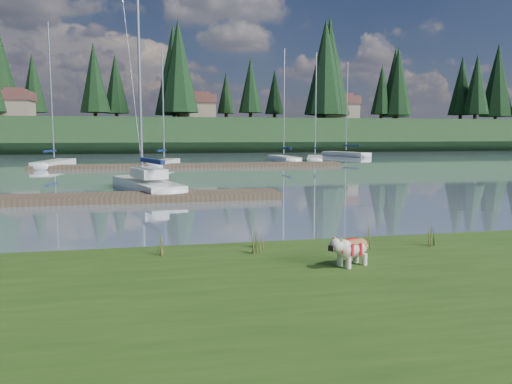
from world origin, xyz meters
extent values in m
plane|color=gray|center=(0.00, 30.00, 0.00)|extent=(200.00, 200.00, 0.00)
cube|color=#2A4815|center=(0.00, -6.00, 0.17)|extent=(60.00, 9.00, 0.35)
cube|color=#1C371B|center=(0.00, 73.00, 2.50)|extent=(200.00, 20.00, 5.00)
cylinder|color=silver|center=(2.03, -4.08, 0.46)|extent=(0.10, 0.10, 0.22)
cylinder|color=silver|center=(1.95, -3.89, 0.46)|extent=(0.10, 0.10, 0.22)
cylinder|color=silver|center=(2.43, -3.91, 0.46)|extent=(0.10, 0.10, 0.22)
cylinder|color=silver|center=(2.34, -3.71, 0.46)|extent=(0.10, 0.10, 0.22)
ellipsoid|color=silver|center=(2.20, -3.89, 0.68)|extent=(0.80, 0.61, 0.33)
ellipsoid|color=#996739|center=(2.20, -3.89, 0.79)|extent=(0.59, 0.51, 0.12)
ellipsoid|color=silver|center=(1.80, -4.07, 0.79)|extent=(0.33, 0.34, 0.25)
cube|color=black|center=(1.70, -4.11, 0.75)|extent=(0.12, 0.14, 0.10)
cube|color=silver|center=(-1.71, 12.24, 0.22)|extent=(3.61, 7.33, 0.70)
ellipsoid|color=silver|center=(-2.73, 15.67, 0.22)|extent=(2.06, 2.32, 0.70)
cylinder|color=silver|center=(-1.89, 12.87, 6.23)|extent=(0.14, 0.14, 10.85)
cube|color=#0E1F50|center=(-1.40, 11.23, 1.55)|extent=(1.12, 3.18, 0.20)
cube|color=silver|center=(-1.59, 11.85, 0.95)|extent=(1.84, 2.82, 0.45)
cube|color=#4C3D2C|center=(-4.00, 9.00, 0.15)|extent=(16.00, 2.00, 0.30)
cube|color=#4C3D2C|center=(2.00, 30.00, 0.15)|extent=(26.00, 2.20, 0.30)
cube|color=silver|center=(-9.52, 32.67, 0.22)|extent=(2.56, 7.30, 0.70)
ellipsoid|color=silver|center=(-9.04, 36.21, 0.22)|extent=(1.81, 2.14, 0.70)
cylinder|color=silver|center=(-9.52, 32.67, 6.39)|extent=(0.12, 0.12, 11.17)
cube|color=#0E1F50|center=(-9.65, 31.70, 1.40)|extent=(0.58, 2.85, 0.20)
cube|color=silver|center=(-0.32, 31.54, 0.22)|extent=(2.99, 5.80, 0.70)
ellipsoid|color=silver|center=(0.56, 34.24, 0.22)|extent=(1.66, 1.86, 0.70)
cylinder|color=silver|center=(-0.32, 31.54, 5.27)|extent=(0.12, 0.12, 8.94)
cube|color=#0E1F50|center=(-0.56, 30.81, 1.40)|extent=(0.89, 2.21, 0.20)
cube|color=silver|center=(11.74, 36.50, 0.22)|extent=(1.79, 6.82, 0.70)
ellipsoid|color=silver|center=(11.61, 39.88, 0.22)|extent=(1.55, 1.90, 0.70)
cylinder|color=silver|center=(11.74, 36.50, 6.00)|extent=(0.12, 0.12, 10.40)
cube|color=#0E1F50|center=(11.77, 35.58, 1.40)|extent=(0.30, 2.70, 0.20)
cube|color=silver|center=(14.86, 35.87, 0.22)|extent=(3.49, 6.63, 0.70)
ellipsoid|color=silver|center=(15.90, 38.94, 0.22)|extent=(1.91, 2.13, 0.70)
cylinder|color=silver|center=(14.86, 35.87, 5.81)|extent=(0.12, 0.12, 10.02)
cube|color=#0E1F50|center=(14.57, 35.03, 1.40)|extent=(1.02, 2.51, 0.20)
cube|color=silver|center=(22.56, 46.65, 0.22)|extent=(3.98, 7.44, 0.70)
ellipsoid|color=silver|center=(21.36, 50.10, 0.22)|extent=(2.16, 2.41, 0.70)
cylinder|color=silver|center=(22.56, 46.65, 6.25)|extent=(0.12, 0.12, 10.89)
cube|color=#0E1F50|center=(22.89, 45.71, 1.40)|extent=(1.15, 2.81, 0.20)
cone|color=#475B23|center=(0.58, -2.59, 0.66)|extent=(0.03, 0.03, 0.62)
cone|color=brown|center=(0.69, -2.66, 0.60)|extent=(0.03, 0.03, 0.49)
cone|color=#475B23|center=(0.64, -2.56, 0.69)|extent=(0.03, 0.03, 0.68)
cone|color=brown|center=(0.72, -2.62, 0.57)|extent=(0.03, 0.03, 0.43)
cone|color=#475B23|center=(0.60, -2.67, 0.63)|extent=(0.03, 0.03, 0.56)
cone|color=#475B23|center=(0.70, -1.97, 0.59)|extent=(0.03, 0.03, 0.48)
cone|color=brown|center=(0.81, -2.04, 0.54)|extent=(0.03, 0.03, 0.39)
cone|color=#475B23|center=(0.76, -1.94, 0.62)|extent=(0.03, 0.03, 0.53)
cone|color=brown|center=(0.84, -2.00, 0.52)|extent=(0.03, 0.03, 0.34)
cone|color=#475B23|center=(0.72, -2.05, 0.57)|extent=(0.03, 0.03, 0.43)
cone|color=#475B23|center=(2.95, -2.68, 0.62)|extent=(0.03, 0.03, 0.55)
cone|color=brown|center=(3.06, -2.75, 0.57)|extent=(0.03, 0.03, 0.44)
cone|color=#475B23|center=(3.01, -2.65, 0.65)|extent=(0.03, 0.03, 0.60)
cone|color=brown|center=(3.09, -2.71, 0.54)|extent=(0.03, 0.03, 0.38)
cone|color=#475B23|center=(2.97, -2.76, 0.60)|extent=(0.03, 0.03, 0.49)
cone|color=#475B23|center=(-1.38, -2.31, 0.61)|extent=(0.03, 0.03, 0.52)
cone|color=brown|center=(-1.27, -2.38, 0.56)|extent=(0.03, 0.03, 0.42)
cone|color=#475B23|center=(-1.32, -2.28, 0.64)|extent=(0.03, 0.03, 0.57)
cone|color=brown|center=(-1.24, -2.34, 0.53)|extent=(0.03, 0.03, 0.36)
cone|color=#475B23|center=(-1.36, -2.39, 0.58)|extent=(0.03, 0.03, 0.47)
cone|color=#475B23|center=(2.37, -2.88, 0.52)|extent=(0.03, 0.03, 0.33)
cone|color=brown|center=(2.48, -2.95, 0.48)|extent=(0.03, 0.03, 0.26)
cone|color=#475B23|center=(2.43, -2.85, 0.53)|extent=(0.03, 0.03, 0.36)
cone|color=brown|center=(2.51, -2.91, 0.47)|extent=(0.03, 0.03, 0.23)
cone|color=#475B23|center=(2.39, -2.96, 0.50)|extent=(0.03, 0.03, 0.30)
cone|color=#475B23|center=(4.47, -2.68, 0.61)|extent=(0.03, 0.03, 0.51)
cone|color=brown|center=(4.58, -2.75, 0.55)|extent=(0.03, 0.03, 0.41)
cone|color=#475B23|center=(4.53, -2.65, 0.63)|extent=(0.03, 0.03, 0.56)
cone|color=brown|center=(4.61, -2.71, 0.53)|extent=(0.03, 0.03, 0.36)
cone|color=#475B23|center=(4.49, -2.76, 0.58)|extent=(0.03, 0.03, 0.46)
cube|color=#33281C|center=(0.00, -1.60, 0.07)|extent=(60.00, 0.50, 0.14)
cylinder|color=#382619|center=(-10.00, 72.00, 5.90)|extent=(0.60, 0.60, 1.80)
cone|color=black|center=(-10.00, 72.00, 11.75)|extent=(4.84, 4.84, 11.00)
cylinder|color=#382619|center=(3.00, 66.00, 5.90)|extent=(0.60, 0.60, 1.80)
cone|color=black|center=(3.00, 66.00, 13.10)|extent=(6.16, 6.16, 14.00)
cylinder|color=#382619|center=(15.00, 70.00, 5.90)|extent=(0.60, 0.60, 1.80)
cone|color=black|center=(15.00, 70.00, 10.85)|extent=(3.96, 3.96, 9.00)
cylinder|color=#382619|center=(28.00, 68.00, 5.90)|extent=(0.60, 0.60, 1.80)
cone|color=black|center=(28.00, 68.00, 14.00)|extent=(7.04, 7.04, 16.00)
cylinder|color=#382619|center=(42.00, 71.00, 5.90)|extent=(0.60, 0.60, 1.80)
cone|color=black|center=(42.00, 71.00, 12.20)|extent=(5.28, 5.28, 12.00)
cylinder|color=#382619|center=(55.00, 67.00, 5.90)|extent=(0.60, 0.60, 1.80)
cone|color=black|center=(55.00, 67.00, 11.52)|extent=(4.62, 4.62, 10.50)
cube|color=gray|center=(-22.00, 70.00, 6.40)|extent=(6.00, 5.00, 2.80)
cube|color=brown|center=(-22.00, 70.00, 8.50)|extent=(6.30, 5.30, 1.40)
cube|color=brown|center=(-22.00, 70.00, 9.30)|extent=(4.20, 3.60, 0.70)
cube|color=gray|center=(6.00, 71.00, 6.40)|extent=(6.00, 5.00, 2.80)
cube|color=brown|center=(6.00, 71.00, 8.50)|extent=(6.30, 5.30, 1.40)
cube|color=brown|center=(6.00, 71.00, 9.30)|extent=(4.20, 3.60, 0.70)
cube|color=gray|center=(30.00, 69.00, 6.40)|extent=(6.00, 5.00, 2.80)
cube|color=brown|center=(30.00, 69.00, 8.50)|extent=(6.30, 5.30, 1.40)
cube|color=brown|center=(30.00, 69.00, 9.30)|extent=(4.20, 3.60, 0.70)
camera|label=1|loc=(-1.45, -12.42, 2.79)|focal=35.00mm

